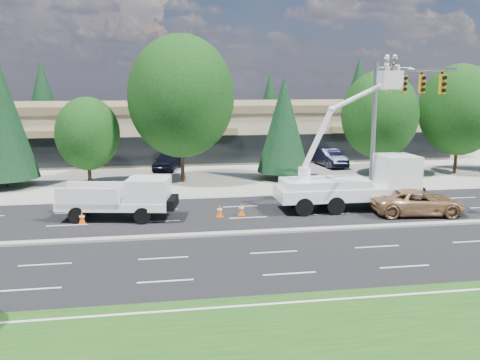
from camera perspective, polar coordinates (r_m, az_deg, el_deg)
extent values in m
plane|color=black|center=(27.65, 2.11, -5.68)|extent=(140.00, 140.00, 0.00)
cube|color=#98978B|center=(46.96, -2.84, 1.05)|extent=(140.00, 22.00, 0.01)
cube|color=#98978B|center=(27.64, 2.11, -5.56)|extent=(120.00, 0.55, 0.12)
cube|color=tan|center=(56.50, -4.07, 5.18)|extent=(50.00, 15.00, 5.00)
cube|color=#776445|center=(56.32, -4.11, 7.87)|extent=(50.40, 15.40, 0.70)
cube|color=black|center=(49.15, -3.19, 3.23)|extent=(48.00, 0.12, 2.60)
cylinder|color=#332114|center=(42.97, -23.69, -0.18)|extent=(0.26, 0.26, 0.80)
cone|color=black|center=(42.42, -24.17, 6.21)|extent=(4.92, 4.92, 8.99)
cylinder|color=#332114|center=(41.79, -15.76, 0.96)|extent=(0.28, 0.28, 2.14)
ellipsoid|color=black|center=(41.43, -15.96, 4.77)|extent=(4.75, 4.75, 5.46)
cylinder|color=#332114|center=(41.49, -6.16, 2.29)|extent=(0.28, 0.28, 3.64)
ellipsoid|color=black|center=(41.09, -6.29, 8.87)|extent=(8.10, 8.10, 9.31)
cylinder|color=#332114|center=(42.93, 4.59, 0.67)|extent=(0.26, 0.26, 0.80)
cone|color=black|center=(42.44, 4.67, 5.97)|extent=(4.14, 4.14, 7.56)
cylinder|color=#332114|center=(45.39, 14.46, 2.17)|extent=(0.28, 0.28, 2.79)
ellipsoid|color=black|center=(45.03, 14.67, 6.76)|extent=(6.20, 6.20, 7.13)
cylinder|color=#332114|center=(48.64, 22.03, 2.38)|extent=(0.28, 0.28, 2.97)
ellipsoid|color=black|center=(48.30, 22.34, 6.94)|extent=(6.60, 6.60, 7.59)
cylinder|color=#332114|center=(69.54, -20.01, 3.83)|extent=(0.26, 0.26, 0.80)
cone|color=black|center=(69.19, -20.28, 8.04)|extent=(5.21, 5.21, 9.52)
cylinder|color=#332114|center=(68.41, -8.38, 4.25)|extent=(0.26, 0.26, 0.80)
cone|color=black|center=(68.03, -8.51, 9.08)|extent=(5.82, 5.82, 10.63)
cylinder|color=#332114|center=(70.11, 3.17, 4.50)|extent=(0.26, 0.26, 0.80)
cone|color=black|center=(69.79, 3.20, 8.03)|extent=(4.46, 4.46, 8.15)
cylinder|color=#332114|center=(73.69, 12.34, 4.56)|extent=(0.26, 0.26, 0.80)
cone|color=black|center=(73.35, 12.51, 8.79)|extent=(5.52, 5.52, 10.09)
cylinder|color=gray|center=(38.57, 14.07, 5.42)|extent=(0.32, 0.32, 9.00)
cylinder|color=gray|center=(33.92, 17.79, 11.02)|extent=(0.20, 10.00, 0.20)
cylinder|color=gray|center=(38.99, 16.13, 11.41)|extent=(2.60, 0.12, 0.12)
cube|color=gold|center=(36.61, 15.55, 9.88)|extent=(0.32, 0.22, 1.05)
cube|color=gold|center=(34.63, 17.11, 9.79)|extent=(0.32, 0.22, 1.05)
cube|color=gold|center=(32.67, 18.85, 9.68)|extent=(0.32, 0.22, 1.05)
cube|color=gold|center=(30.75, 20.81, 9.55)|extent=(0.32, 0.22, 1.05)
cube|color=white|center=(31.03, -13.21, -2.49)|extent=(6.50, 3.40, 0.46)
cube|color=white|center=(30.45, -9.70, -1.22)|extent=(2.65, 2.60, 1.55)
cube|color=black|center=(30.29, -8.47, -0.85)|extent=(0.45, 1.94, 1.03)
cube|color=white|center=(32.17, -14.95, -1.17)|extent=(3.50, 0.97, 1.13)
cube|color=white|center=(30.34, -15.97, -1.92)|extent=(3.50, 0.97, 1.13)
cube|color=white|center=(33.07, 11.28, -1.28)|extent=(8.55, 2.59, 0.75)
cube|color=white|center=(34.12, 16.39, 0.77)|extent=(2.14, 2.52, 2.14)
cube|color=black|center=(34.45, 17.60, 1.07)|extent=(0.09, 2.14, 1.28)
cube|color=white|center=(32.49, 9.02, -0.36)|extent=(5.13, 2.47, 0.53)
cylinder|color=white|center=(32.01, 6.87, 0.60)|extent=(0.75, 0.75, 0.85)
cube|color=white|center=(33.35, 15.71, 10.24)|extent=(1.18, 0.96, 1.15)
imported|color=beige|center=(33.26, 15.37, 11.00)|extent=(0.44, 0.67, 1.84)
imported|color=beige|center=(33.46, 16.12, 10.96)|extent=(0.70, 0.90, 1.84)
ellipsoid|color=white|center=(33.29, 15.45, 12.61)|extent=(0.28, 0.28, 0.19)
ellipsoid|color=white|center=(33.48, 16.20, 12.56)|extent=(0.28, 0.28, 0.19)
cube|color=#FF5A08|center=(30.61, -16.47, -4.49)|extent=(0.40, 0.40, 0.03)
cone|color=#FF5A08|center=(30.53, -16.50, -3.88)|extent=(0.36, 0.36, 0.70)
cylinder|color=white|center=(30.51, -16.51, -3.75)|extent=(0.29, 0.29, 0.10)
cube|color=#FF5A08|center=(30.95, -2.18, -3.89)|extent=(0.40, 0.40, 0.03)
cone|color=#FF5A08|center=(30.87, -2.18, -3.28)|extent=(0.36, 0.36, 0.70)
cylinder|color=white|center=(30.86, -2.18, -3.16)|extent=(0.29, 0.29, 0.10)
cube|color=#FF5A08|center=(31.26, 0.15, -3.74)|extent=(0.40, 0.40, 0.03)
cone|color=#FF5A08|center=(31.18, 0.15, -3.14)|extent=(0.36, 0.36, 0.70)
cylinder|color=white|center=(31.16, 0.15, -3.01)|extent=(0.29, 0.29, 0.10)
cube|color=#FF5A08|center=(34.27, 15.43, -2.85)|extent=(0.40, 0.40, 0.03)
cone|color=#FF5A08|center=(34.20, 15.45, -2.30)|extent=(0.36, 0.36, 0.70)
cylinder|color=white|center=(34.19, 15.46, -2.19)|extent=(0.29, 0.29, 0.10)
cube|color=#FF5A08|center=(34.80, 17.92, -2.78)|extent=(0.40, 0.40, 0.03)
cone|color=#FF5A08|center=(34.72, 17.95, -2.25)|extent=(0.36, 0.36, 0.70)
cylinder|color=white|center=(34.71, 17.95, -2.13)|extent=(0.29, 0.29, 0.10)
imported|color=tan|center=(32.90, 18.45, -2.25)|extent=(5.67, 3.17, 1.50)
imported|color=black|center=(47.53, -7.75, 2.03)|extent=(3.13, 4.96, 1.57)
imported|color=black|center=(49.64, 9.53, 2.37)|extent=(2.17, 5.06, 1.62)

